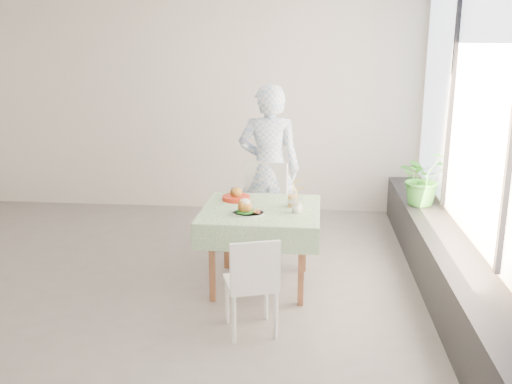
# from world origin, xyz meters

# --- Properties ---
(floor) EXTENTS (6.00, 6.00, 0.00)m
(floor) POSITION_xyz_m (0.00, 0.00, 0.00)
(floor) COLOR #605D5B
(floor) RESTS_ON ground
(wall_back) EXTENTS (6.00, 0.02, 2.80)m
(wall_back) POSITION_xyz_m (0.00, 2.50, 1.40)
(wall_back) COLOR silver
(wall_back) RESTS_ON ground
(wall_right) EXTENTS (0.02, 5.00, 2.80)m
(wall_right) POSITION_xyz_m (3.00, 0.00, 1.40)
(wall_right) COLOR silver
(wall_right) RESTS_ON ground
(window_pane) EXTENTS (0.01, 4.80, 2.18)m
(window_pane) POSITION_xyz_m (2.97, 0.00, 1.65)
(window_pane) COLOR #D1E0F9
(window_pane) RESTS_ON ground
(window_ledge) EXTENTS (0.40, 4.80, 0.50)m
(window_ledge) POSITION_xyz_m (2.80, 0.00, 0.25)
(window_ledge) COLOR black
(window_ledge) RESTS_ON ground
(cafe_table) EXTENTS (1.06, 1.06, 0.74)m
(cafe_table) POSITION_xyz_m (1.16, -0.02, 0.46)
(cafe_table) COLOR brown
(cafe_table) RESTS_ON ground
(chair_far) EXTENTS (0.57, 0.57, 0.98)m
(chair_far) POSITION_xyz_m (1.08, 0.68, 0.30)
(chair_far) COLOR white
(chair_far) RESTS_ON ground
(chair_near) EXTENTS (0.47, 0.47, 0.79)m
(chair_near) POSITION_xyz_m (1.16, -0.91, 0.24)
(chair_near) COLOR white
(chair_near) RESTS_ON ground
(diner) EXTENTS (0.66, 0.44, 1.79)m
(diner) POSITION_xyz_m (1.16, 0.94, 0.89)
(diner) COLOR #86ACD7
(diner) RESTS_ON ground
(main_dish) EXTENTS (0.27, 0.27, 0.14)m
(main_dish) POSITION_xyz_m (1.05, -0.21, 0.79)
(main_dish) COLOR white
(main_dish) RESTS_ON cafe_table
(juice_cup_orange) EXTENTS (0.10, 0.10, 0.29)m
(juice_cup_orange) POSITION_xyz_m (1.44, 0.05, 0.81)
(juice_cup_orange) COLOR white
(juice_cup_orange) RESTS_ON cafe_table
(juice_cup_lemonade) EXTENTS (0.09, 0.09, 0.26)m
(juice_cup_lemonade) POSITION_xyz_m (1.48, -0.12, 0.80)
(juice_cup_lemonade) COLOR white
(juice_cup_lemonade) RESTS_ON cafe_table
(second_dish) EXTENTS (0.26, 0.26, 0.12)m
(second_dish) POSITION_xyz_m (0.90, 0.23, 0.78)
(second_dish) COLOR red
(second_dish) RESTS_ON cafe_table
(potted_plant) EXTENTS (0.70, 0.67, 0.59)m
(potted_plant) POSITION_xyz_m (2.78, 1.11, 0.80)
(potted_plant) COLOR #35852C
(potted_plant) RESTS_ON window_ledge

